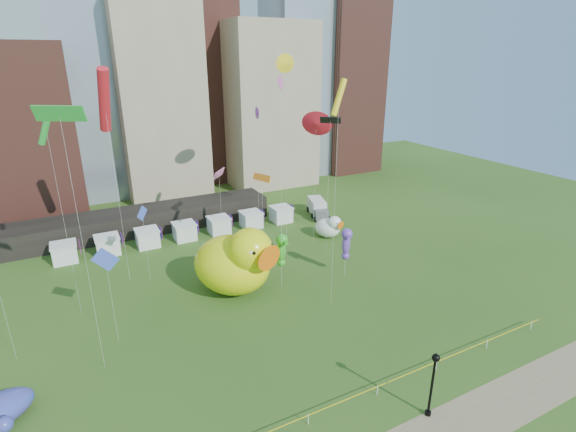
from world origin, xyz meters
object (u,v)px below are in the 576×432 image
seahorse_green (282,247)px  lamppost (433,378)px  small_duck (329,227)px  big_duck (236,261)px  seahorse_purple (347,242)px  box_truck (318,208)px

seahorse_green → lamppost: seahorse_green is taller
small_duck → lamppost: (-11.21, -30.61, 1.73)m
big_duck → seahorse_purple: size_ratio=1.93×
big_duck → seahorse_purple: big_duck is taller
seahorse_purple → box_truck: 20.46m
lamppost → box_truck: (14.41, 38.98, -1.96)m
seahorse_green → seahorse_purple: 7.60m
big_duck → small_duck: (16.97, 8.14, -2.07)m
seahorse_purple → lamppost: 21.34m
seahorse_purple → small_duck: bearing=89.1°
seahorse_purple → seahorse_green: bearing=-170.9°
big_duck → box_truck: bearing=14.7°
small_duck → box_truck: small_duck is taller
seahorse_green → box_truck: seahorse_green is taller
box_truck → big_duck: bearing=-123.7°
big_duck → seahorse_green: bearing=-31.0°
big_duck → seahorse_green: big_duck is taller
small_duck → seahorse_purple: bearing=-134.4°
lamppost → box_truck: bearing=69.7°
seahorse_purple → lamppost: (-6.82, -20.20, -0.97)m
small_duck → box_truck: size_ratio=0.75×
seahorse_green → box_truck: 22.94m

